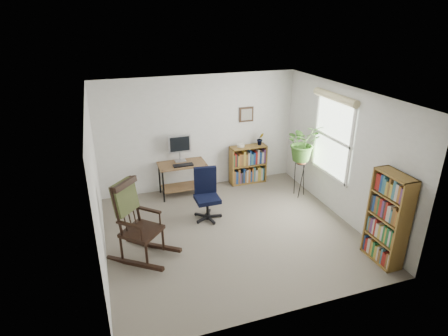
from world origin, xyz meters
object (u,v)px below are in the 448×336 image
object	(u,v)px
office_chair	(207,195)
low_bookshelf	(248,164)
rocking_chair	(141,221)
tall_bookshelf	(388,219)
desk	(183,179)

from	to	relation	value
office_chair	low_bookshelf	size ratio (longest dim) A/B	1.14
rocking_chair	low_bookshelf	xyz separation A→B (m)	(2.58, 2.04, -0.21)
low_bookshelf	tall_bookshelf	world-z (taller)	tall_bookshelf
rocking_chair	low_bookshelf	bearing A→B (deg)	-8.53
rocking_chair	tall_bookshelf	bearing A→B (deg)	-66.87
desk	rocking_chair	distance (m)	2.22
tall_bookshelf	desk	bearing A→B (deg)	126.87
rocking_chair	tall_bookshelf	world-z (taller)	tall_bookshelf
tall_bookshelf	low_bookshelf	bearing A→B (deg)	104.91
rocking_chair	desk	bearing A→B (deg)	13.90
low_bookshelf	desk	bearing A→B (deg)	-175.44
office_chair	tall_bookshelf	world-z (taller)	tall_bookshelf
office_chair	rocking_chair	size ratio (longest dim) A/B	0.76
desk	rocking_chair	xyz separation A→B (m)	(-1.07, -1.92, 0.29)
desk	tall_bookshelf	world-z (taller)	tall_bookshelf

